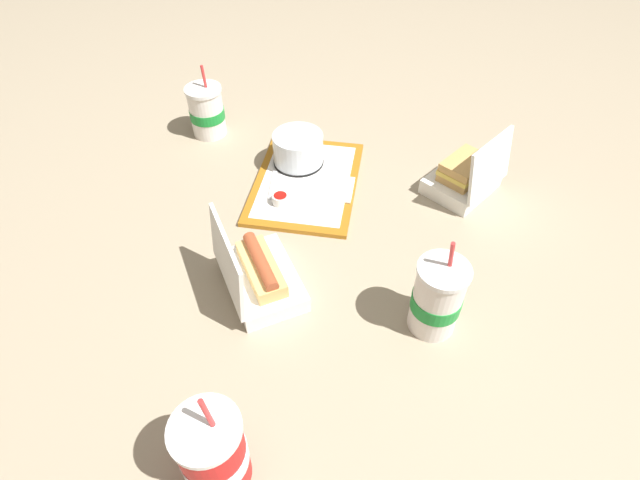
# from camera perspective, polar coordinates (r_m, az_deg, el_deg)

# --- Properties ---
(ground_plane) EXTENTS (3.20, 3.20, 0.00)m
(ground_plane) POSITION_cam_1_polar(r_m,az_deg,el_deg) (1.12, 1.23, -2.23)
(ground_plane) COLOR gray
(food_tray) EXTENTS (0.40, 0.31, 0.01)m
(food_tray) POSITION_cam_1_polar(r_m,az_deg,el_deg) (1.30, -1.61, 6.64)
(food_tray) COLOR #A56619
(food_tray) RESTS_ON ground_plane
(cake_container) EXTENTS (0.13, 0.13, 0.08)m
(cake_container) POSITION_cam_1_polar(r_m,az_deg,el_deg) (1.34, -2.51, 10.27)
(cake_container) COLOR black
(cake_container) RESTS_ON food_tray
(ketchup_cup) EXTENTS (0.04, 0.04, 0.02)m
(ketchup_cup) POSITION_cam_1_polar(r_m,az_deg,el_deg) (1.23, -4.55, 4.72)
(ketchup_cup) COLOR white
(ketchup_cup) RESTS_ON food_tray
(napkin_stack) EXTENTS (0.11, 0.11, 0.00)m
(napkin_stack) POSITION_cam_1_polar(r_m,az_deg,el_deg) (1.27, 1.54, 5.95)
(napkin_stack) COLOR white
(napkin_stack) RESTS_ON food_tray
(plastic_fork) EXTENTS (0.11, 0.01, 0.00)m
(plastic_fork) POSITION_cam_1_polar(r_m,az_deg,el_deg) (1.29, -5.40, 6.29)
(plastic_fork) COLOR white
(plastic_fork) RESTS_ON food_tray
(clamshell_hotdog_center) EXTENTS (0.24, 0.21, 0.18)m
(clamshell_hotdog_center) POSITION_cam_1_polar(r_m,az_deg,el_deg) (1.04, -7.09, -3.96)
(clamshell_hotdog_center) COLOR white
(clamshell_hotdog_center) RESTS_ON ground_plane
(clamshell_sandwich_right) EXTENTS (0.22, 0.22, 0.18)m
(clamshell_sandwich_right) POSITION_cam_1_polar(r_m,az_deg,el_deg) (1.31, 16.25, 6.97)
(clamshell_sandwich_right) COLOR white
(clamshell_sandwich_right) RESTS_ON ground_plane
(soda_cup_right) EXTENTS (0.10, 0.10, 0.23)m
(soda_cup_right) POSITION_cam_1_polar(r_m,az_deg,el_deg) (0.97, 13.23, -6.49)
(soda_cup_right) COLOR white
(soda_cup_right) RESTS_ON ground_plane
(soda_cup_back) EXTENTS (0.10, 0.10, 0.20)m
(soda_cup_back) POSITION_cam_1_polar(r_m,az_deg,el_deg) (1.50, -12.82, 14.16)
(soda_cup_back) COLOR white
(soda_cup_back) RESTS_ON ground_plane
(soda_cup_corner) EXTENTS (0.10, 0.10, 0.23)m
(soda_cup_corner) POSITION_cam_1_polar(r_m,az_deg,el_deg) (0.81, -12.08, -22.68)
(soda_cup_corner) COLOR red
(soda_cup_corner) RESTS_ON ground_plane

